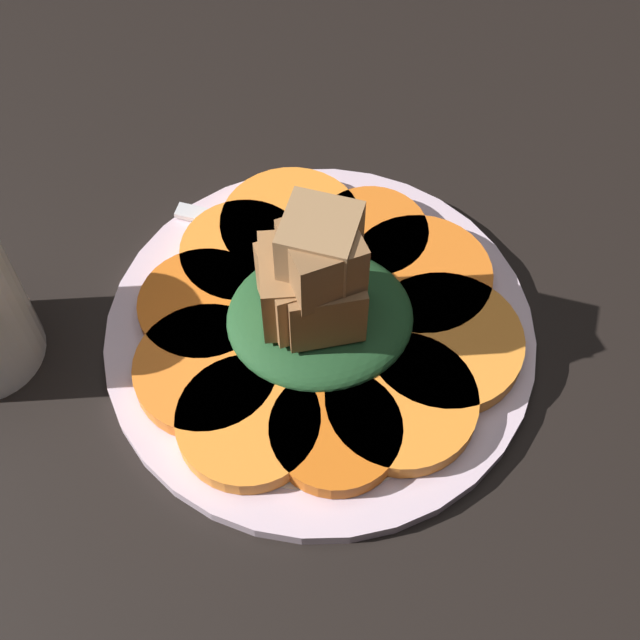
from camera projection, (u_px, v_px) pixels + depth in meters
table_slab at (320, 346)px, 56.36cm from camera, size 120.00×120.00×2.00cm
plate at (320, 334)px, 55.08cm from camera, size 26.45×26.45×1.05cm
carrot_slice_0 at (243, 254)px, 56.90cm from camera, size 8.03×8.03×1.26cm
carrot_slice_1 at (204, 307)px, 54.71cm from camera, size 8.08×8.08×1.26cm
carrot_slice_2 at (206, 370)px, 52.30cm from camera, size 8.58×8.58×1.26cm
carrot_slice_3 at (248, 422)px, 50.47cm from camera, size 8.27×8.27×1.26cm
carrot_slice_4 at (341, 431)px, 50.17cm from camera, size 7.56×7.56×1.26cm
carrot_slice_5 at (401, 402)px, 51.15cm from camera, size 8.84×8.84×1.26cm
carrot_slice_6 at (444, 343)px, 53.32cm from camera, size 9.53×9.53×1.26cm
carrot_slice_7 at (419, 277)px, 55.92cm from camera, size 9.09×9.09×1.26cm
carrot_slice_8 at (372, 235)px, 57.72cm from camera, size 7.34×7.34×1.26cm
carrot_slice_9 at (291, 226)px, 58.12cm from camera, size 9.24×9.24×1.26cm
center_pile at (316, 296)px, 51.17cm from camera, size 11.28×10.15×10.40cm
fork at (326, 242)px, 57.95cm from camera, size 18.79×9.02×0.40cm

